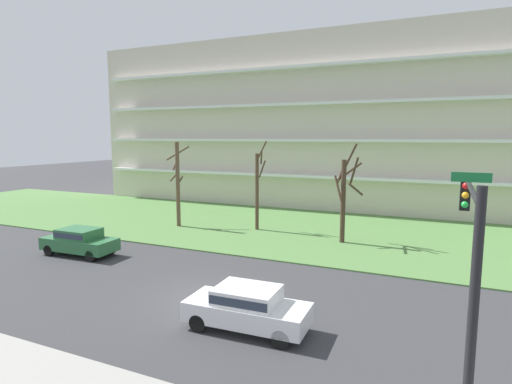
% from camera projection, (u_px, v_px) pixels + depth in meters
% --- Properties ---
extents(ground, '(160.00, 160.00, 0.00)m').
position_uv_depth(ground, '(203.00, 297.00, 17.92)').
color(ground, '#38383A').
extents(grass_lawn_strip, '(80.00, 16.00, 0.08)m').
position_uv_depth(grass_lawn_strip, '(303.00, 230.00, 30.56)').
color(grass_lawn_strip, '#547F42').
rests_on(grass_lawn_strip, ground).
extents(apartment_building, '(51.13, 14.75, 16.22)m').
position_uv_depth(apartment_building, '(349.00, 124.00, 42.94)').
color(apartment_building, beige).
rests_on(apartment_building, ground).
extents(tree_far_left, '(1.59, 1.54, 6.44)m').
position_uv_depth(tree_far_left, '(178.00, 182.00, 31.31)').
color(tree_far_left, brown).
rests_on(tree_far_left, ground).
extents(tree_left, '(0.97, 0.91, 6.53)m').
position_uv_depth(tree_left, '(258.00, 188.00, 30.13)').
color(tree_left, '#4C3828').
rests_on(tree_left, ground).
extents(tree_center, '(1.83, 2.16, 6.42)m').
position_uv_depth(tree_center, '(345.00, 194.00, 26.44)').
color(tree_center, '#423023').
rests_on(tree_center, ground).
extents(sedan_green_near_left, '(4.47, 1.97, 1.57)m').
position_uv_depth(sedan_green_near_left, '(79.00, 240.00, 24.08)').
color(sedan_green_near_left, '#2D6B3D').
rests_on(sedan_green_near_left, ground).
extents(sedan_white_center_left, '(4.46, 1.95, 1.57)m').
position_uv_depth(sedan_white_center_left, '(247.00, 306.00, 14.75)').
color(sedan_white_center_left, white).
rests_on(sedan_white_center_left, ground).
extents(traffic_signal_mast, '(0.90, 6.04, 6.01)m').
position_uv_depth(traffic_signal_mast, '(469.00, 257.00, 9.33)').
color(traffic_signal_mast, black).
rests_on(traffic_signal_mast, ground).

